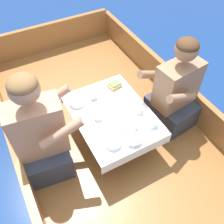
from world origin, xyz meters
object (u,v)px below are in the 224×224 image
at_px(person_starboard, 175,93).
at_px(coffee_cup_starboard, 139,110).
at_px(coffee_cup_center, 153,123).
at_px(tin_can, 93,96).
at_px(person_port, 41,136).
at_px(coffee_cup_port, 98,116).
at_px(sandwich, 115,85).

bearing_deg(person_starboard, coffee_cup_starboard, -4.10).
distance_m(coffee_cup_center, tin_can, 0.61).
bearing_deg(coffee_cup_center, coffee_cup_starboard, 96.82).
bearing_deg(tin_can, person_port, -156.90).
bearing_deg(person_port, coffee_cup_port, 7.13).
bearing_deg(coffee_cup_port, person_port, 179.96).
height_order(person_starboard, coffee_cup_port, person_starboard).
distance_m(coffee_cup_port, coffee_cup_starboard, 0.37).
distance_m(sandwich, coffee_cup_port, 0.42).
relative_size(person_port, coffee_cup_center, 9.86).
xyz_separation_m(coffee_cup_center, tin_can, (-0.30, 0.53, -0.00)).
bearing_deg(tin_can, coffee_cup_center, -60.63).
height_order(coffee_cup_port, coffee_cup_starboard, coffee_cup_port).
height_order(person_starboard, coffee_cup_starboard, person_starboard).
distance_m(coffee_cup_port, tin_can, 0.25).
bearing_deg(coffee_cup_port, person_starboard, -6.75).
bearing_deg(coffee_cup_starboard, sandwich, 95.17).
xyz_separation_m(person_starboard, coffee_cup_port, (-0.76, 0.09, 0.01)).
distance_m(sandwich, tin_can, 0.25).
height_order(person_port, coffee_cup_starboard, person_port).
relative_size(person_starboard, sandwich, 7.27).
xyz_separation_m(coffee_cup_starboard, tin_can, (-0.28, 0.35, -0.01)).
bearing_deg(coffee_cup_starboard, person_starboard, 2.72).
xyz_separation_m(person_port, sandwich, (0.81, 0.27, -0.03)).
distance_m(coffee_cup_port, coffee_cup_center, 0.47).
distance_m(person_port, sandwich, 0.85).
bearing_deg(coffee_cup_port, coffee_cup_starboard, -17.28).
bearing_deg(coffee_cup_center, person_starboard, 27.88).
bearing_deg(tin_can, coffee_cup_starboard, -51.46).
distance_m(person_port, person_starboard, 1.25).
height_order(person_port, coffee_cup_center, person_port).
xyz_separation_m(coffee_cup_port, coffee_cup_starboard, (0.35, -0.11, -0.00)).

